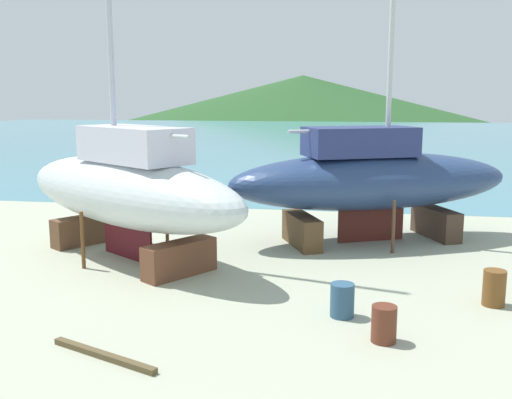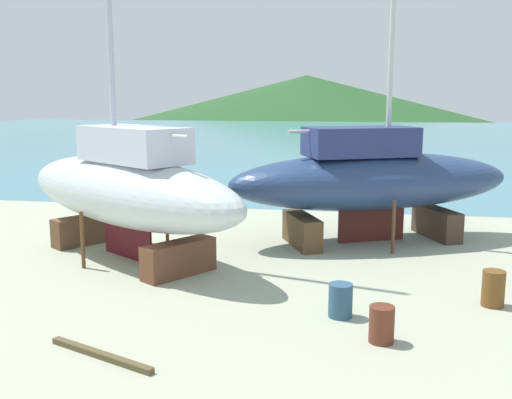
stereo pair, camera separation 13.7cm
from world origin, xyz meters
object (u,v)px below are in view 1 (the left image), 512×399
at_px(sailboat_large_starboard, 371,178).
at_px(barrel_by_slipway, 494,288).
at_px(barrel_tar_black, 342,300).
at_px(barrel_tipped_center, 384,324).
at_px(sailboat_far_slipway, 126,188).

height_order(sailboat_large_starboard, barrel_by_slipway, sailboat_large_starboard).
xyz_separation_m(barrel_tar_black, barrel_by_slipway, (3.78, 1.44, 0.05)).
xyz_separation_m(sailboat_large_starboard, barrel_tar_black, (-0.78, -7.75, -1.92)).
bearing_deg(barrel_tar_black, barrel_tipped_center, -55.13).
distance_m(barrel_by_slipway, barrel_tipped_center, 3.98).
distance_m(barrel_tar_black, barrel_tipped_center, 1.63).
height_order(barrel_tar_black, barrel_tipped_center, barrel_tar_black).
bearing_deg(sailboat_large_starboard, sailboat_far_slipway, -178.71).
bearing_deg(barrel_tar_black, sailboat_large_starboard, 84.28).
bearing_deg(barrel_by_slipway, barrel_tar_black, -159.20).
relative_size(sailboat_far_slipway, barrel_by_slipway, 20.26).
height_order(sailboat_far_slipway, barrel_tipped_center, sailboat_far_slipway).
distance_m(sailboat_large_starboard, sailboat_far_slipway, 8.67).
bearing_deg(sailboat_far_slipway, barrel_tar_black, -175.54).
bearing_deg(barrel_tipped_center, barrel_tar_black, 124.87).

